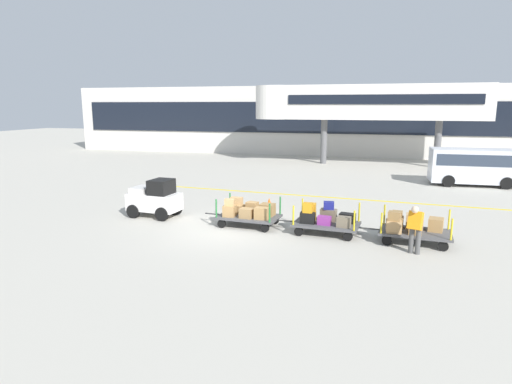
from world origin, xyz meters
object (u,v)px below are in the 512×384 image
(baggage_cart_middle, at_px, (326,219))
(shuttle_van, at_px, (475,164))
(baggage_cart_tail, at_px, (412,227))
(baggage_handler, at_px, (415,227))
(safety_cone_near, at_px, (269,204))
(baggage_tug, at_px, (155,199))
(baggage_cart_lead, at_px, (249,212))

(baggage_cart_middle, xyz_separation_m, shuttle_van, (7.06, 12.00, 0.70))
(baggage_cart_middle, xyz_separation_m, baggage_cart_tail, (2.92, -0.24, 0.01))
(baggage_handler, relative_size, safety_cone_near, 2.84)
(baggage_tug, xyz_separation_m, baggage_cart_lead, (4.15, -0.32, -0.22))
(baggage_cart_middle, bearing_deg, baggage_cart_tail, -4.73)
(baggage_cart_tail, relative_size, safety_cone_near, 5.54)
(baggage_cart_lead, height_order, safety_cone_near, baggage_cart_lead)
(baggage_cart_lead, xyz_separation_m, shuttle_van, (10.02, 11.80, 0.70))
(baggage_cart_middle, relative_size, shuttle_van, 0.63)
(baggage_cart_tail, distance_m, baggage_handler, 1.30)
(baggage_tug, height_order, baggage_handler, baggage_tug)
(baggage_tug, distance_m, baggage_cart_lead, 4.16)
(baggage_handler, relative_size, shuttle_van, 0.32)
(baggage_tug, height_order, baggage_cart_tail, baggage_tug)
(baggage_cart_middle, distance_m, safety_cone_near, 4.09)
(baggage_cart_lead, bearing_deg, baggage_cart_tail, -4.37)
(baggage_tug, bearing_deg, baggage_cart_tail, -4.41)
(baggage_tug, distance_m, baggage_cart_tail, 10.06)
(baggage_handler, height_order, safety_cone_near, baggage_handler)
(safety_cone_near, bearing_deg, baggage_tug, -150.65)
(baggage_handler, xyz_separation_m, safety_cone_near, (-5.74, 4.43, -0.59))
(baggage_cart_lead, relative_size, baggage_cart_tail, 1.00)
(baggage_handler, distance_m, shuttle_van, 14.13)
(baggage_cart_lead, relative_size, baggage_cart_middle, 1.00)
(baggage_cart_lead, xyz_separation_m, baggage_cart_tail, (5.88, -0.45, 0.01))
(baggage_tug, distance_m, safety_cone_near, 4.93)
(baggage_cart_lead, distance_m, safety_cone_near, 2.74)
(baggage_cart_lead, height_order, baggage_cart_middle, baggage_cart_middle)
(baggage_cart_lead, xyz_separation_m, baggage_cart_middle, (2.96, -0.21, -0.00))
(baggage_cart_lead, bearing_deg, shuttle_van, 49.65)
(baggage_handler, distance_m, safety_cone_near, 7.28)
(baggage_handler, xyz_separation_m, shuttle_van, (4.15, 13.50, 0.37))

